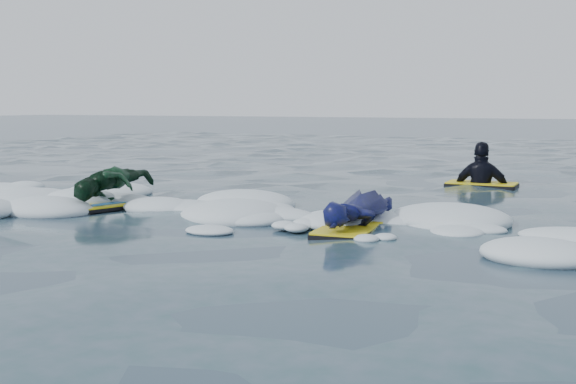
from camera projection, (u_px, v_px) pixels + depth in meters
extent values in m
plane|color=#162736|center=(151.00, 232.00, 7.04)|extent=(120.00, 120.00, 0.00)
cube|color=black|center=(348.00, 231.00, 6.90)|extent=(0.60, 0.98, 0.05)
cube|color=yellow|center=(348.00, 228.00, 6.89)|extent=(0.58, 0.96, 0.02)
imported|color=#0C0C55|center=(357.00, 210.00, 7.10)|extent=(0.57, 1.43, 0.34)
cube|color=black|center=(103.00, 207.00, 8.50)|extent=(0.68, 0.93, 0.04)
cube|color=yellow|center=(103.00, 205.00, 8.50)|extent=(0.65, 0.91, 0.02)
cube|color=#1760AF|center=(103.00, 204.00, 8.50)|extent=(0.37, 0.80, 0.01)
imported|color=#0F381E|center=(114.00, 186.00, 8.65)|extent=(0.71, 1.30, 0.47)
cube|color=black|center=(482.00, 185.00, 10.79)|extent=(1.03, 0.58, 0.05)
cube|color=yellow|center=(482.00, 183.00, 10.79)|extent=(1.01, 0.55, 0.02)
imported|color=black|center=(481.00, 193.00, 10.80)|extent=(0.92, 0.43, 1.54)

